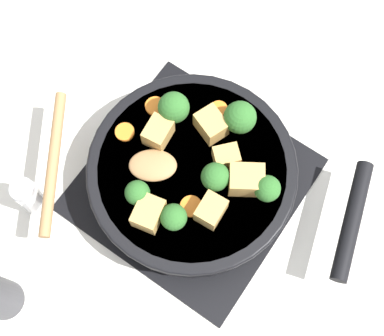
{
  "coord_description": "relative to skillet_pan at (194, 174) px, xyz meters",
  "views": [
    {
      "loc": [
        0.14,
        -0.2,
        0.8
      ],
      "look_at": [
        0.0,
        0.0,
        0.08
      ],
      "focal_mm": 50.0,
      "sensor_mm": 36.0,
      "label": 1
    }
  ],
  "objects": [
    {
      "name": "ground_plane",
      "position": [
        -0.0,
        -0.0,
        -0.06
      ],
      "size": [
        2.4,
        2.4,
        0.0
      ],
      "primitive_type": "plane",
      "color": "white"
    },
    {
      "name": "front_burner_grate",
      "position": [
        -0.0,
        -0.0,
        -0.04
      ],
      "size": [
        0.31,
        0.31,
        0.03
      ],
      "color": "black",
      "rests_on": "ground_plane"
    },
    {
      "name": "skillet_pan",
      "position": [
        0.0,
        0.0,
        0.0
      ],
      "size": [
        0.41,
        0.31,
        0.05
      ],
      "color": "black",
      "rests_on": "front_burner_grate"
    },
    {
      "name": "wooden_spoon",
      "position": [
        -0.11,
        -0.07,
        0.03
      ],
      "size": [
        0.22,
        0.21,
        0.02
      ],
      "color": "#A87A4C",
      "rests_on": "skillet_pan"
    },
    {
      "name": "tofu_cube_center_large",
      "position": [
        -0.01,
        0.06,
        0.04
      ],
      "size": [
        0.05,
        0.05,
        0.03
      ],
      "primitive_type": "cube",
      "rotation": [
        0.0,
        0.0,
        2.77
      ],
      "color": "tan",
      "rests_on": "skillet_pan"
    },
    {
      "name": "tofu_cube_near_handle",
      "position": [
        -0.07,
        0.01,
        0.04
      ],
      "size": [
        0.04,
        0.04,
        0.03
      ],
      "primitive_type": "cube",
      "rotation": [
        0.0,
        0.0,
        4.83
      ],
      "color": "tan",
      "rests_on": "skillet_pan"
    },
    {
      "name": "tofu_cube_east_chunk",
      "position": [
        -0.01,
        -0.09,
        0.04
      ],
      "size": [
        0.04,
        0.05,
        0.04
      ],
      "primitive_type": "cube",
      "rotation": [
        0.0,
        0.0,
        1.78
      ],
      "color": "tan",
      "rests_on": "skillet_pan"
    },
    {
      "name": "tofu_cube_west_chunk",
      "position": [
        0.03,
        0.04,
        0.04
      ],
      "size": [
        0.04,
        0.05,
        0.03
      ],
      "primitive_type": "cube",
      "rotation": [
        0.0,
        0.0,
        3.97
      ],
      "color": "tan",
      "rests_on": "skillet_pan"
    },
    {
      "name": "tofu_cube_back_piece",
      "position": [
        0.07,
        0.02,
        0.04
      ],
      "size": [
        0.06,
        0.06,
        0.04
      ],
      "primitive_type": "cube",
      "rotation": [
        0.0,
        0.0,
        0.57
      ],
      "color": "tan",
      "rests_on": "skillet_pan"
    },
    {
      "name": "tofu_cube_front_piece",
      "position": [
        0.06,
        -0.04,
        0.04
      ],
      "size": [
        0.03,
        0.04,
        0.03
      ],
      "primitive_type": "cube",
      "rotation": [
        0.0,
        0.0,
        1.63
      ],
      "color": "tan",
      "rests_on": "skillet_pan"
    },
    {
      "name": "broccoli_floret_near_spoon",
      "position": [
        0.02,
        0.09,
        0.05
      ],
      "size": [
        0.05,
        0.05,
        0.05
      ],
      "color": "#709956",
      "rests_on": "skillet_pan"
    },
    {
      "name": "broccoli_floret_center_top",
      "position": [
        0.02,
        -0.08,
        0.05
      ],
      "size": [
        0.04,
        0.04,
        0.04
      ],
      "color": "#709956",
      "rests_on": "skillet_pan"
    },
    {
      "name": "broccoli_floret_east_rim",
      "position": [
        -0.07,
        0.05,
        0.05
      ],
      "size": [
        0.05,
        0.05,
        0.05
      ],
      "color": "#709956",
      "rests_on": "skillet_pan"
    },
    {
      "name": "broccoli_floret_west_rim",
      "position": [
        -0.04,
        -0.08,
        0.05
      ],
      "size": [
        0.03,
        0.03,
        0.04
      ],
      "color": "#709956",
      "rests_on": "skillet_pan"
    },
    {
      "name": "broccoli_floret_north_edge",
      "position": [
        0.04,
        0.0,
        0.05
      ],
      "size": [
        0.04,
        0.04,
        0.05
      ],
      "color": "#709956",
      "rests_on": "skillet_pan"
    },
    {
      "name": "broccoli_floret_south_cluster",
      "position": [
        0.1,
        0.03,
        0.05
      ],
      "size": [
        0.04,
        0.04,
        0.04
      ],
      "color": "#709956",
      "rests_on": "skillet_pan"
    },
    {
      "name": "carrot_slice_orange_thin",
      "position": [
        -0.11,
        -0.01,
        0.03
      ],
      "size": [
        0.03,
        0.03,
        0.01
      ],
      "primitive_type": "cylinder",
      "color": "orange",
      "rests_on": "skillet_pan"
    },
    {
      "name": "carrot_slice_near_center",
      "position": [
        -0.02,
        0.1,
        0.03
      ],
      "size": [
        0.03,
        0.03,
        0.01
      ],
      "primitive_type": "cylinder",
      "color": "orange",
      "rests_on": "skillet_pan"
    },
    {
      "name": "carrot_slice_edge_slice",
      "position": [
        -0.1,
        0.05,
        0.03
      ],
      "size": [
        0.03,
        0.03,
        0.01
      ],
      "primitive_type": "cylinder",
      "color": "orange",
      "rests_on": "skillet_pan"
    },
    {
      "name": "carrot_slice_under_broccoli",
      "position": [
        0.03,
        -0.05,
        0.03
      ],
      "size": [
        0.03,
        0.03,
        0.01
      ],
      "primitive_type": "cylinder",
      "color": "orange",
      "rests_on": "skillet_pan"
    },
    {
      "name": "salt_shaker",
      "position": [
        -0.18,
        -0.16,
        -0.01
      ],
      "size": [
        0.04,
        0.04,
        0.09
      ],
      "color": "white",
      "rests_on": "ground_plane"
    }
  ]
}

